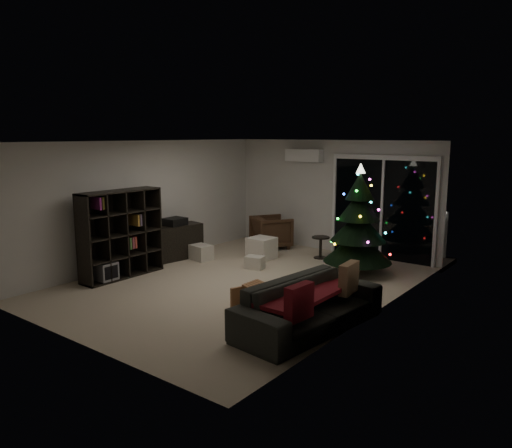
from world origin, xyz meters
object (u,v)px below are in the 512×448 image
Objects in this scene: coffee_table at (270,303)px; sofa at (309,305)px; bookshelf at (114,233)px; media_cabinet at (175,242)px; christmas_tree at (359,220)px; armchair at (271,232)px.

sofa is at bearing 10.95° from coffee_table.
bookshelf is 1.39× the size of media_cabinet.
christmas_tree is at bearing 48.35° from bookshelf.
armchair is at bearing 84.47° from bookshelf.
media_cabinet is 1.03× the size of coffee_table.
sofa is at bearing -76.04° from christmas_tree.
armchair reaches higher than coffee_table.
bookshelf is 0.77× the size of christmas_tree.
christmas_tree is (0.01, 2.80, 0.87)m from coffee_table.
coffee_table is (3.57, 0.06, -0.63)m from bookshelf.
christmas_tree reaches higher than armchair.
coffee_table is 0.54× the size of christmas_tree.
sofa is 3.08m from christmas_tree.
media_cabinet is at bearing 99.70° from bookshelf.
armchair is (0.99, 3.64, -0.43)m from bookshelf.
armchair is 4.42m from coffee_table.
coffee_table is (3.57, -1.47, -0.19)m from media_cabinet.
media_cabinet reaches higher than sofa.
media_cabinet is 3.87m from christmas_tree.
coffee_table is 2.93m from christmas_tree.
coffee_table is (2.58, -3.58, -0.20)m from armchair.
media_cabinet reaches higher than coffee_table.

